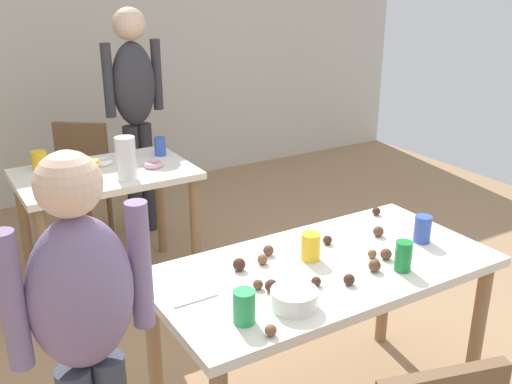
# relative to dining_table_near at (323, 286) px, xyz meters

# --- Properties ---
(wall_back) EXTENTS (6.40, 0.10, 2.60)m
(wall_back) POSITION_rel_dining_table_near_xyz_m (0.12, 3.35, 0.65)
(wall_back) COLOR beige
(wall_back) RESTS_ON ground_plane
(dining_table_near) EXTENTS (1.38, 0.69, 0.75)m
(dining_table_near) POSITION_rel_dining_table_near_xyz_m (0.00, 0.00, 0.00)
(dining_table_near) COLOR silver
(dining_table_near) RESTS_ON ground_plane
(dining_table_far) EXTENTS (1.00, 0.67, 0.75)m
(dining_table_far) POSITION_rel_dining_table_near_xyz_m (-0.39, 1.60, -0.02)
(dining_table_far) COLOR silver
(dining_table_far) RESTS_ON ground_plane
(chair_far_table) EXTENTS (0.56, 0.56, 0.87)m
(chair_far_table) POSITION_rel_dining_table_near_xyz_m (-0.39, 2.28, -0.15)
(chair_far_table) COLOR brown
(chair_far_table) RESTS_ON ground_plane
(person_girl_near) EXTENTS (0.45, 0.21, 1.39)m
(person_girl_near) POSITION_rel_dining_table_near_xyz_m (-0.97, -0.08, 0.17)
(person_girl_near) COLOR #383D4C
(person_girl_near) RESTS_ON ground_plane
(person_adult_far) EXTENTS (0.46, 0.25, 1.63)m
(person_adult_far) POSITION_rel_dining_table_near_xyz_m (0.06, 2.28, 0.34)
(person_adult_far) COLOR #28282D
(person_adult_far) RESTS_ON ground_plane
(mixing_bowl) EXTENTS (0.17, 0.17, 0.07)m
(mixing_bowl) POSITION_rel_dining_table_near_xyz_m (-0.29, -0.20, 0.13)
(mixing_bowl) COLOR white
(mixing_bowl) RESTS_ON dining_table_near
(soda_can) EXTENTS (0.07, 0.07, 0.12)m
(soda_can) POSITION_rel_dining_table_near_xyz_m (0.23, -0.20, 0.16)
(soda_can) COLOR #198438
(soda_can) RESTS_ON dining_table_near
(fork_near) EXTENTS (0.17, 0.02, 0.01)m
(fork_near) POSITION_rel_dining_table_near_xyz_m (-0.56, 0.01, 0.10)
(fork_near) COLOR silver
(fork_near) RESTS_ON dining_table_near
(cup_near_0) EXTENTS (0.07, 0.07, 0.12)m
(cup_near_0) POSITION_rel_dining_table_near_xyz_m (0.49, -0.05, 0.16)
(cup_near_0) COLOR #3351B2
(cup_near_0) RESTS_ON dining_table_near
(cup_near_1) EXTENTS (0.08, 0.08, 0.12)m
(cup_near_1) POSITION_rel_dining_table_near_xyz_m (-0.48, -0.19, 0.16)
(cup_near_1) COLOR green
(cup_near_1) RESTS_ON dining_table_near
(cup_near_2) EXTENTS (0.08, 0.08, 0.11)m
(cup_near_2) POSITION_rel_dining_table_near_xyz_m (-0.02, 0.06, 0.16)
(cup_near_2) COLOR yellow
(cup_near_2) RESTS_ON dining_table_near
(cake_ball_0) EXTENTS (0.04, 0.04, 0.04)m
(cake_ball_0) POSITION_rel_dining_table_near_xyz_m (-0.45, -0.30, 0.12)
(cake_ball_0) COLOR brown
(cake_ball_0) RESTS_ON dining_table_near
(cake_ball_1) EXTENTS (0.05, 0.05, 0.05)m
(cake_ball_1) POSITION_rel_dining_table_near_xyz_m (0.36, -0.07, 0.12)
(cake_ball_1) COLOR #3D2319
(cake_ball_1) RESTS_ON dining_table_near
(cake_ball_2) EXTENTS (0.05, 0.05, 0.05)m
(cake_ball_2) POSITION_rel_dining_table_near_xyz_m (0.13, -0.15, 0.12)
(cake_ball_2) COLOR brown
(cake_ball_2) RESTS_ON dining_table_near
(cake_ball_3) EXTENTS (0.04, 0.04, 0.04)m
(cake_ball_3) POSITION_rel_dining_table_near_xyz_m (0.52, 0.28, 0.12)
(cake_ball_3) COLOR #3D2319
(cake_ball_3) RESTS_ON dining_table_near
(cake_ball_4) EXTENTS (0.04, 0.04, 0.04)m
(cake_ball_4) POSITION_rel_dining_table_near_xyz_m (0.20, -0.05, 0.12)
(cake_ball_4) COLOR brown
(cake_ball_4) RESTS_ON dining_table_near
(cake_ball_5) EXTENTS (0.04, 0.04, 0.04)m
(cake_ball_5) POSITION_rel_dining_table_near_xyz_m (0.12, 0.14, 0.12)
(cake_ball_5) COLOR #3D2319
(cake_ball_5) RESTS_ON dining_table_near
(cake_ball_6) EXTENTS (0.05, 0.05, 0.05)m
(cake_ball_6) POSITION_rel_dining_table_near_xyz_m (-0.30, -0.07, 0.12)
(cake_ball_6) COLOR #3D2319
(cake_ball_6) RESTS_ON dining_table_near
(cake_ball_7) EXTENTS (0.04, 0.04, 0.04)m
(cake_ball_7) POSITION_rel_dining_table_near_xyz_m (-0.13, -0.12, 0.12)
(cake_ball_7) COLOR #3D2319
(cake_ball_7) RESTS_ON dining_table_near
(cake_ball_8) EXTENTS (0.05, 0.05, 0.05)m
(cake_ball_8) POSITION_rel_dining_table_near_xyz_m (0.36, 0.09, 0.12)
(cake_ball_8) COLOR brown
(cake_ball_8) RESTS_ON dining_table_near
(cake_ball_9) EXTENTS (0.05, 0.05, 0.05)m
(cake_ball_9) POSITION_rel_dining_table_near_xyz_m (0.24, -0.09, 0.12)
(cake_ball_9) COLOR brown
(cake_ball_9) RESTS_ON dining_table_near
(cake_ball_10) EXTENTS (0.04, 0.04, 0.04)m
(cake_ball_10) POSITION_rel_dining_table_near_xyz_m (-0.15, 0.18, 0.12)
(cake_ball_10) COLOR brown
(cake_ball_10) RESTS_ON dining_table_near
(cake_ball_11) EXTENTS (0.04, 0.04, 0.04)m
(cake_ball_11) POSITION_rel_dining_table_near_xyz_m (0.02, 0.15, 0.12)
(cake_ball_11) COLOR #3D2319
(cake_ball_11) RESTS_ON dining_table_near
(cake_ball_12) EXTENTS (0.05, 0.05, 0.05)m
(cake_ball_12) POSITION_rel_dining_table_near_xyz_m (-0.32, 0.13, 0.12)
(cake_ball_12) COLOR #3D2319
(cake_ball_12) RESTS_ON dining_table_near
(cake_ball_13) EXTENTS (0.04, 0.04, 0.04)m
(cake_ball_13) POSITION_rel_dining_table_near_xyz_m (-0.21, 0.13, 0.12)
(cake_ball_13) COLOR brown
(cake_ball_13) RESTS_ON dining_table_near
(cake_ball_14) EXTENTS (0.04, 0.04, 0.04)m
(cake_ball_14) POSITION_rel_dining_table_near_xyz_m (-0.33, -0.03, 0.12)
(cake_ball_14) COLOR brown
(cake_ball_14) RESTS_ON dining_table_near
(cake_ball_15) EXTENTS (0.04, 0.04, 0.04)m
(cake_ball_15) POSITION_rel_dining_table_near_xyz_m (-0.02, -0.18, 0.12)
(cake_ball_15) COLOR #3D2319
(cake_ball_15) RESTS_ON dining_table_near
(pitcher_far) EXTENTS (0.11, 0.11, 0.25)m
(pitcher_far) POSITION_rel_dining_table_near_xyz_m (-0.32, 1.39, 0.22)
(pitcher_far) COLOR white
(pitcher_far) RESTS_ON dining_table_far
(cup_far_0) EXTENTS (0.07, 0.07, 0.12)m
(cup_far_0) POSITION_rel_dining_table_near_xyz_m (0.01, 1.72, 0.16)
(cup_far_0) COLOR #3351B2
(cup_far_0) RESTS_ON dining_table_far
(cup_far_1) EXTENTS (0.08, 0.08, 0.11)m
(cup_far_1) POSITION_rel_dining_table_near_xyz_m (-0.49, 1.51, 0.15)
(cup_far_1) COLOR yellow
(cup_far_1) RESTS_ON dining_table_far
(cup_far_2) EXTENTS (0.09, 0.09, 0.11)m
(cup_far_2) POSITION_rel_dining_table_near_xyz_m (-0.71, 1.82, 0.16)
(cup_far_2) COLOR yellow
(cup_far_2) RESTS_ON dining_table_far
(donut_far_0) EXTENTS (0.11, 0.11, 0.03)m
(donut_far_0) POSITION_rel_dining_table_near_xyz_m (-0.18, 1.81, 0.11)
(donut_far_0) COLOR gold
(donut_far_0) RESTS_ON dining_table_far
(donut_far_1) EXTENTS (0.11, 0.11, 0.03)m
(donut_far_1) POSITION_rel_dining_table_near_xyz_m (-0.12, 1.52, 0.12)
(donut_far_1) COLOR pink
(donut_far_1) RESTS_ON dining_table_far
(donut_far_2) EXTENTS (0.11, 0.11, 0.03)m
(donut_far_2) POSITION_rel_dining_table_near_xyz_m (-0.54, 1.69, 0.12)
(donut_far_2) COLOR gold
(donut_far_2) RESTS_ON dining_table_far
(donut_far_3) EXTENTS (0.12, 0.12, 0.04)m
(donut_far_3) POSITION_rel_dining_table_near_xyz_m (-0.36, 1.73, 0.12)
(donut_far_3) COLOR white
(donut_far_3) RESTS_ON dining_table_far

